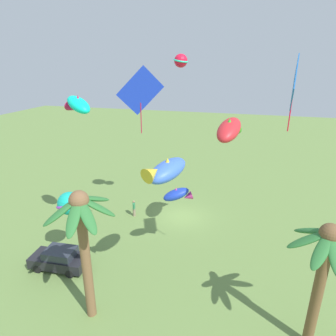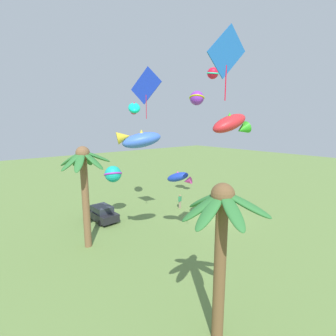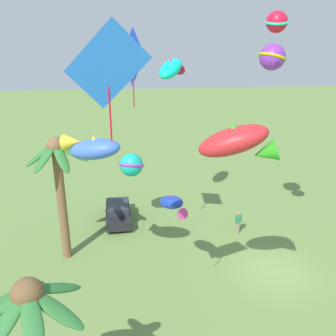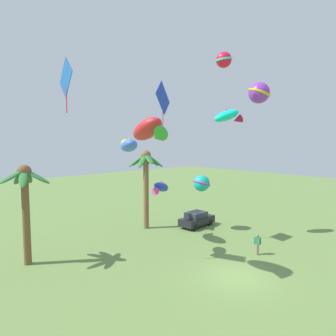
# 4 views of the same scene
# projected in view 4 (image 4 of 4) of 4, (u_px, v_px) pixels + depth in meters

# --- Properties ---
(ground_plane) EXTENTS (120.00, 120.00, 0.00)m
(ground_plane) POSITION_uv_depth(u_px,v_px,m) (235.00, 277.00, 18.96)
(ground_plane) COLOR olive
(palm_tree_0) EXTENTS (3.45, 3.74, 7.74)m
(palm_tree_0) POSITION_uv_depth(u_px,v_px,m) (146.00, 172.00, 29.24)
(palm_tree_0) COLOR brown
(palm_tree_0) RESTS_ON ground
(palm_tree_1) EXTENTS (3.67, 3.50, 7.01)m
(palm_tree_1) POSITION_uv_depth(u_px,v_px,m) (25.00, 192.00, 20.56)
(palm_tree_1) COLOR brown
(palm_tree_1) RESTS_ON ground
(parked_car_0) EXTENTS (3.99, 1.93, 1.51)m
(parked_car_0) POSITION_uv_depth(u_px,v_px,m) (197.00, 219.00, 30.25)
(parked_car_0) COLOR black
(parked_car_0) RESTS_ON ground
(spectator_0) EXTENTS (0.35, 0.52, 1.59)m
(spectator_0) POSITION_uv_depth(u_px,v_px,m) (257.00, 244.00, 22.68)
(spectator_0) COLOR gray
(spectator_0) RESTS_ON ground
(kite_ball_0) EXTENTS (2.15, 2.16, 1.58)m
(kite_ball_0) POSITION_uv_depth(u_px,v_px,m) (202.00, 183.00, 28.72)
(kite_ball_0) COLOR #16B5A1
(kite_fish_1) EXTENTS (2.33, 3.19, 1.42)m
(kite_fish_1) POSITION_uv_depth(u_px,v_px,m) (129.00, 145.00, 24.70)
(kite_fish_1) COLOR #3D6AE5
(kite_fish_2) EXTENTS (2.89, 2.27, 1.60)m
(kite_fish_2) POSITION_uv_depth(u_px,v_px,m) (228.00, 116.00, 26.37)
(kite_fish_2) COLOR #0CE5C2
(kite_diamond_3) EXTENTS (2.49, 1.12, 3.76)m
(kite_diamond_3) POSITION_uv_depth(u_px,v_px,m) (163.00, 99.00, 24.25)
(kite_diamond_3) COLOR #1935B8
(kite_ball_4) EXTENTS (1.40, 1.40, 0.98)m
(kite_ball_4) POSITION_uv_depth(u_px,v_px,m) (224.00, 60.00, 18.74)
(kite_ball_4) COLOR red
(kite_fish_5) EXTENTS (2.27, 1.67, 1.20)m
(kite_fish_5) POSITION_uv_depth(u_px,v_px,m) (161.00, 187.00, 22.35)
(kite_fish_5) COLOR #1C3AB9
(kite_diamond_6) EXTENTS (0.34, 2.54, 3.56)m
(kite_diamond_6) POSITION_uv_depth(u_px,v_px,m) (66.00, 78.00, 19.40)
(kite_diamond_6) COLOR #1D5FB3
(kite_fish_7) EXTENTS (2.04, 3.58, 1.98)m
(kite_fish_7) POSITION_uv_depth(u_px,v_px,m) (149.00, 130.00, 18.26)
(kite_fish_7) COLOR red
(kite_ball_8) EXTENTS (2.15, 2.15, 1.41)m
(kite_ball_8) POSITION_uv_depth(u_px,v_px,m) (259.00, 93.00, 20.09)
(kite_ball_8) COLOR purple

